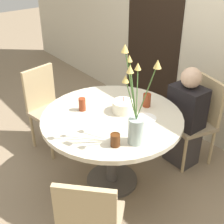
# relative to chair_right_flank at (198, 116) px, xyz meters

# --- Properties ---
(ground_plane) EXTENTS (16.00, 16.00, 0.00)m
(ground_plane) POSITION_rel_chair_right_flank_xyz_m (-0.24, -0.94, -0.52)
(ground_plane) COLOR #89755B
(wall_back) EXTENTS (8.00, 0.05, 2.60)m
(wall_back) POSITION_rel_chair_right_flank_xyz_m (-0.24, 0.40, 0.78)
(wall_back) COLOR beige
(wall_back) RESTS_ON ground_plane
(doorway_panel) EXTENTS (0.90, 0.01, 2.05)m
(doorway_panel) POSITION_rel_chair_right_flank_xyz_m (-1.09, 0.37, 0.50)
(doorway_panel) COLOR black
(doorway_panel) RESTS_ON ground_plane
(dining_table) EXTENTS (1.25, 1.25, 0.76)m
(dining_table) POSITION_rel_chair_right_flank_xyz_m (-0.24, -0.94, 0.11)
(dining_table) COLOR beige
(dining_table) RESTS_ON ground_plane
(chair_right_flank) EXTENTS (0.49, 0.49, 0.92)m
(chair_right_flank) POSITION_rel_chair_right_flank_xyz_m (0.00, 0.00, 0.00)
(chair_right_flank) COLOR #9E896B
(chair_right_flank) RESTS_ON ground_plane
(chair_far_back) EXTENTS (0.46, 0.46, 0.92)m
(chair_far_back) POSITION_rel_chair_right_flank_xyz_m (-1.20, -1.10, 0.00)
(chair_far_back) COLOR #9E896B
(chair_far_back) RESTS_ON ground_plane
(chair_left_flank) EXTENTS (0.57, 0.57, 0.92)m
(chair_left_flank) POSITION_rel_chair_right_flank_xyz_m (0.43, -1.65, 0.00)
(chair_left_flank) COLOR #9E896B
(chair_left_flank) RESTS_ON ground_plane
(birthday_cake) EXTENTS (0.20, 0.20, 0.15)m
(birthday_cake) POSITION_rel_chair_right_flank_xyz_m (-0.24, -0.81, 0.29)
(birthday_cake) COLOR white
(birthday_cake) RESTS_ON dining_table
(flower_vase) EXTENTS (0.29, 0.23, 0.77)m
(flower_vase) POSITION_rel_chair_right_flank_xyz_m (0.18, -1.05, 0.46)
(flower_vase) COLOR #9EB2AD
(flower_vase) RESTS_ON dining_table
(side_plate) EXTENTS (0.18, 0.18, 0.01)m
(side_plate) POSITION_rel_chair_right_flank_xyz_m (-0.02, -0.74, 0.24)
(side_plate) COLOR white
(side_plate) RESTS_ON dining_table
(drink_glass_0) EXTENTS (0.06, 0.06, 0.12)m
(drink_glass_0) POSITION_rel_chair_right_flank_xyz_m (-0.49, -1.09, 0.30)
(drink_glass_0) COLOR maroon
(drink_glass_0) RESTS_ON dining_table
(drink_glass_1) EXTENTS (0.08, 0.08, 0.10)m
(drink_glass_1) POSITION_rel_chair_right_flank_xyz_m (0.12, -1.19, 0.29)
(drink_glass_1) COLOR #51280F
(drink_glass_1) RESTS_ON dining_table
(drink_glass_2) EXTENTS (0.07, 0.07, 0.13)m
(drink_glass_2) POSITION_rel_chair_right_flank_xyz_m (-0.18, -0.58, 0.30)
(drink_glass_2) COLOR maroon
(drink_glass_2) RESTS_ON dining_table
(person_woman) EXTENTS (0.34, 0.24, 1.08)m
(person_woman) POSITION_rel_chair_right_flank_xyz_m (-0.04, -0.15, -0.01)
(person_woman) COLOR #383333
(person_woman) RESTS_ON ground_plane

